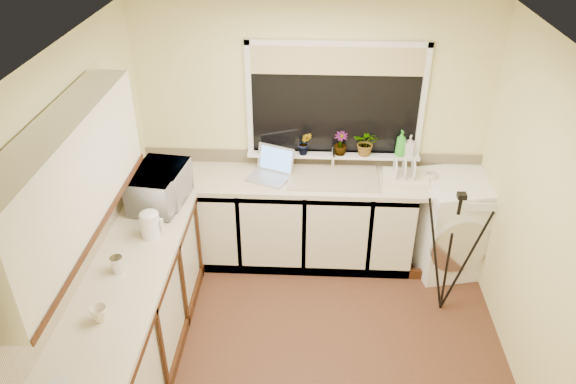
{
  "coord_description": "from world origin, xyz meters",
  "views": [
    {
      "loc": [
        0.01,
        -3.19,
        3.44
      ],
      "look_at": [
        -0.18,
        0.55,
        1.15
      ],
      "focal_mm": 34.53,
      "sensor_mm": 36.0,
      "label": 1
    }
  ],
  "objects_px": {
    "microwave": "(160,187)",
    "soap_bottle_clear": "(410,145)",
    "steel_jar": "(117,264)",
    "cup_left": "(99,314)",
    "laptop": "(272,169)",
    "washing_machine": "(453,223)",
    "dish_rack": "(405,179)",
    "tripod": "(450,254)",
    "plant_d": "(366,143)",
    "soap_bottle_green": "(401,143)",
    "plant_b": "(305,143)",
    "plant_c": "(341,143)",
    "kettle": "(150,225)",
    "cup_back": "(431,177)"
  },
  "relations": [
    {
      "from": "plant_c",
      "to": "steel_jar",
      "type": "bearing_deg",
      "value": -135.43
    },
    {
      "from": "plant_b",
      "to": "soap_bottle_clear",
      "type": "xyz_separation_m",
      "value": [
        0.97,
        0.03,
        -0.02
      ]
    },
    {
      "from": "tripod",
      "to": "plant_d",
      "type": "height_order",
      "value": "plant_d"
    },
    {
      "from": "dish_rack",
      "to": "tripod",
      "type": "height_order",
      "value": "tripod"
    },
    {
      "from": "dish_rack",
      "to": "steel_jar",
      "type": "height_order",
      "value": "steel_jar"
    },
    {
      "from": "washing_machine",
      "to": "steel_jar",
      "type": "height_order",
      "value": "steel_jar"
    },
    {
      "from": "plant_c",
      "to": "kettle",
      "type": "bearing_deg",
      "value": -142.2
    },
    {
      "from": "microwave",
      "to": "soap_bottle_green",
      "type": "bearing_deg",
      "value": -64.24
    },
    {
      "from": "soap_bottle_clear",
      "to": "cup_back",
      "type": "relative_size",
      "value": 1.83
    },
    {
      "from": "washing_machine",
      "to": "cup_left",
      "type": "bearing_deg",
      "value": -158.04
    },
    {
      "from": "steel_jar",
      "to": "soap_bottle_clear",
      "type": "xyz_separation_m",
      "value": [
        2.26,
        1.61,
        0.19
      ]
    },
    {
      "from": "microwave",
      "to": "plant_c",
      "type": "relative_size",
      "value": 2.57
    },
    {
      "from": "dish_rack",
      "to": "plant_b",
      "type": "bearing_deg",
      "value": 172.45
    },
    {
      "from": "laptop",
      "to": "soap_bottle_clear",
      "type": "distance_m",
      "value": 1.29
    },
    {
      "from": "plant_b",
      "to": "plant_c",
      "type": "height_order",
      "value": "plant_b"
    },
    {
      "from": "washing_machine",
      "to": "soap_bottle_green",
      "type": "bearing_deg",
      "value": 142.64
    },
    {
      "from": "washing_machine",
      "to": "microwave",
      "type": "relative_size",
      "value": 1.64
    },
    {
      "from": "washing_machine",
      "to": "soap_bottle_green",
      "type": "height_order",
      "value": "soap_bottle_green"
    },
    {
      "from": "plant_b",
      "to": "soap_bottle_clear",
      "type": "bearing_deg",
      "value": 1.87
    },
    {
      "from": "kettle",
      "to": "tripod",
      "type": "distance_m",
      "value": 2.45
    },
    {
      "from": "cup_back",
      "to": "cup_left",
      "type": "bearing_deg",
      "value": -142.11
    },
    {
      "from": "laptop",
      "to": "cup_left",
      "type": "height_order",
      "value": "laptop"
    },
    {
      "from": "plant_d",
      "to": "soap_bottle_clear",
      "type": "relative_size",
      "value": 1.26
    },
    {
      "from": "plant_d",
      "to": "washing_machine",
      "type": "bearing_deg",
      "value": -15.99
    },
    {
      "from": "dish_rack",
      "to": "cup_left",
      "type": "relative_size",
      "value": 3.63
    },
    {
      "from": "steel_jar",
      "to": "plant_d",
      "type": "bearing_deg",
      "value": 40.73
    },
    {
      "from": "washing_machine",
      "to": "tripod",
      "type": "xyz_separation_m",
      "value": [
        -0.17,
        -0.64,
        0.13
      ]
    },
    {
      "from": "plant_c",
      "to": "soap_bottle_green",
      "type": "relative_size",
      "value": 0.89
    },
    {
      "from": "steel_jar",
      "to": "cup_left",
      "type": "bearing_deg",
      "value": -85.67
    },
    {
      "from": "steel_jar",
      "to": "plant_d",
      "type": "relative_size",
      "value": 0.49
    },
    {
      "from": "steel_jar",
      "to": "soap_bottle_clear",
      "type": "height_order",
      "value": "soap_bottle_clear"
    },
    {
      "from": "soap_bottle_green",
      "to": "cup_left",
      "type": "relative_size",
      "value": 2.24
    },
    {
      "from": "microwave",
      "to": "soap_bottle_green",
      "type": "xyz_separation_m",
      "value": [
        2.08,
        0.69,
        0.12
      ]
    },
    {
      "from": "cup_left",
      "to": "kettle",
      "type": "bearing_deg",
      "value": 84.38
    },
    {
      "from": "laptop",
      "to": "dish_rack",
      "type": "distance_m",
      "value": 1.22
    },
    {
      "from": "plant_d",
      "to": "soap_bottle_green",
      "type": "relative_size",
      "value": 1.0
    },
    {
      "from": "kettle",
      "to": "cup_left",
      "type": "distance_m",
      "value": 0.92
    },
    {
      "from": "steel_jar",
      "to": "cup_left",
      "type": "distance_m",
      "value": 0.48
    },
    {
      "from": "steel_jar",
      "to": "cup_left",
      "type": "xyz_separation_m",
      "value": [
        0.04,
        -0.48,
        -0.01
      ]
    },
    {
      "from": "microwave",
      "to": "soap_bottle_clear",
      "type": "height_order",
      "value": "soap_bottle_clear"
    },
    {
      "from": "dish_rack",
      "to": "tripod",
      "type": "xyz_separation_m",
      "value": [
        0.33,
        -0.66,
        -0.34
      ]
    },
    {
      "from": "tripod",
      "to": "soap_bottle_clear",
      "type": "distance_m",
      "value": 1.09
    },
    {
      "from": "microwave",
      "to": "cup_back",
      "type": "distance_m",
      "value": 2.4
    },
    {
      "from": "tripod",
      "to": "cup_left",
      "type": "xyz_separation_m",
      "value": [
        -2.49,
        -1.19,
        0.36
      ]
    },
    {
      "from": "plant_c",
      "to": "plant_d",
      "type": "distance_m",
      "value": 0.24
    },
    {
      "from": "laptop",
      "to": "steel_jar",
      "type": "height_order",
      "value": "laptop"
    },
    {
      "from": "plant_c",
      "to": "plant_b",
      "type": "bearing_deg",
      "value": -176.9
    },
    {
      "from": "plant_b",
      "to": "plant_d",
      "type": "xyz_separation_m",
      "value": [
        0.57,
        0.02,
        0.01
      ]
    },
    {
      "from": "microwave",
      "to": "soap_bottle_clear",
      "type": "distance_m",
      "value": 2.28
    },
    {
      "from": "tripod",
      "to": "microwave",
      "type": "distance_m",
      "value": 2.5
    }
  ]
}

